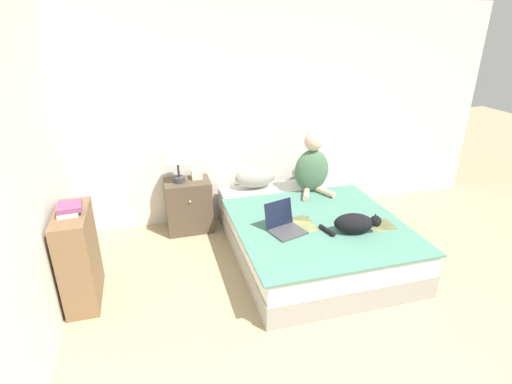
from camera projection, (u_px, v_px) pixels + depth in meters
wall_back at (275, 114)px, 4.84m from camera, size 5.73×0.05×2.55m
wall_side at (25, 182)px, 2.84m from camera, size 0.05×4.13×2.55m
bed at (310, 234)px, 4.28m from camera, size 1.66×2.11×0.45m
pillow_near at (255, 177)px, 4.84m from camera, size 0.49×0.27×0.25m
pillow_far at (311, 172)px, 5.02m from camera, size 0.49×0.27×0.25m
person_sitting at (312, 167)px, 4.65m from camera, size 0.42×0.41×0.72m
cat_tabby at (355, 223)px, 3.80m from camera, size 0.54×0.32×0.20m
laptop_open at (284, 225)px, 3.85m from camera, size 0.39×0.39×0.27m
nightstand at (189, 206)px, 4.71m from camera, size 0.52×0.39×0.63m
table_lamp at (177, 153)px, 4.42m from camera, size 0.26×0.26×0.49m
tissue_box at (197, 174)px, 4.64m from camera, size 0.12×0.12×0.14m
bookshelf at (79, 257)px, 3.47m from camera, size 0.27×0.63×0.87m
book_stack_top at (69, 209)px, 3.28m from camera, size 0.20×0.23×0.08m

